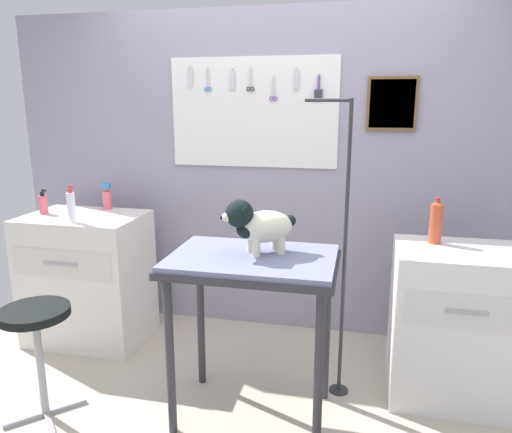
{
  "coord_description": "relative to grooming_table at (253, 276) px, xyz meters",
  "views": [
    {
      "loc": [
        0.6,
        -2.1,
        1.66
      ],
      "look_at": [
        0.09,
        0.18,
        1.11
      ],
      "focal_mm": 33.6,
      "sensor_mm": 36.0,
      "label": 1
    }
  ],
  "objects": [
    {
      "name": "grooming_arm",
      "position": [
        0.44,
        0.31,
        -0.01
      ],
      "size": [
        0.3,
        0.11,
        1.69
      ],
      "color": "#2D2D33",
      "rests_on": "ground"
    },
    {
      "name": "ground",
      "position": [
        -0.08,
        -0.16,
        -0.82
      ],
      "size": [
        4.4,
        4.0,
        0.04
      ],
      "primitive_type": "cube",
      "color": "#BAAE9C"
    },
    {
      "name": "shampoo_bottle",
      "position": [
        -1.3,
        0.42,
        0.21
      ],
      "size": [
        0.05,
        0.05,
        0.24
      ],
      "color": "white",
      "rests_on": "counter_left"
    },
    {
      "name": "counter_left",
      "position": [
        -1.34,
        0.61,
        -0.34
      ],
      "size": [
        0.8,
        0.58,
        0.91
      ],
      "color": "silver",
      "rests_on": "ground"
    },
    {
      "name": "rear_wall_panel",
      "position": [
        -0.08,
        1.12,
        0.36
      ],
      "size": [
        4.0,
        0.11,
        2.3
      ],
      "color": "#958EA2",
      "rests_on": "ground"
    },
    {
      "name": "spray_bottle_short",
      "position": [
        -1.63,
        0.6,
        0.18
      ],
      "size": [
        0.06,
        0.06,
        0.17
      ],
      "color": "#E05867",
      "rests_on": "counter_left"
    },
    {
      "name": "soda_bottle",
      "position": [
        0.94,
        0.53,
        0.21
      ],
      "size": [
        0.07,
        0.07,
        0.26
      ],
      "color": "#BB4628",
      "rests_on": "cabinet_right"
    },
    {
      "name": "dog",
      "position": [
        0.02,
        0.04,
        0.26
      ],
      "size": [
        0.38,
        0.3,
        0.29
      ],
      "color": "beige",
      "rests_on": "grooming_table"
    },
    {
      "name": "pump_bottle_white",
      "position": [
        -1.28,
        0.84,
        0.19
      ],
      "size": [
        0.06,
        0.06,
        0.2
      ],
      "color": "#DD5C6A",
      "rests_on": "counter_left"
    },
    {
      "name": "stool",
      "position": [
        -1.1,
        -0.26,
        -0.28
      ],
      "size": [
        0.36,
        0.36,
        0.63
      ],
      "color": "#9E9EA3",
      "rests_on": "ground"
    },
    {
      "name": "grooming_table",
      "position": [
        0.0,
        0.0,
        0.0
      ],
      "size": [
        0.86,
        0.59,
        0.91
      ],
      "color": "#2D2D33",
      "rests_on": "ground"
    },
    {
      "name": "cabinet_right",
      "position": [
        1.07,
        0.43,
        -0.36
      ],
      "size": [
        0.68,
        0.54,
        0.88
      ],
      "color": "silver",
      "rests_on": "ground"
    }
  ]
}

